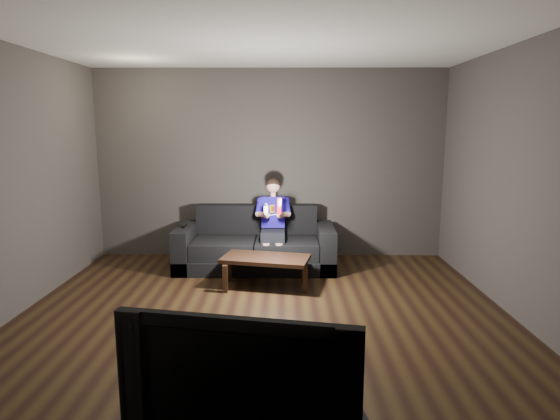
{
  "coord_description": "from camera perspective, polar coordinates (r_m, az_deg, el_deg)",
  "views": [
    {
      "loc": [
        0.2,
        -4.25,
        1.87
      ],
      "look_at": [
        0.15,
        1.55,
        0.85
      ],
      "focal_mm": 30.0,
      "sensor_mm": 36.0,
      "label": 1
    }
  ],
  "objects": [
    {
      "name": "nunchuk_white",
      "position": [
        5.74,
        -1.73,
        0.09
      ],
      "size": [
        0.07,
        0.1,
        0.16
      ],
      "color": "silver",
      "rests_on": "child"
    },
    {
      "name": "wii_remote_red",
      "position": [
        5.73,
        -0.08,
        0.46
      ],
      "size": [
        0.06,
        0.08,
        0.2
      ],
      "color": "red",
      "rests_on": "child"
    },
    {
      "name": "wii_remote_black",
      "position": [
        6.34,
        -11.62,
        -1.91
      ],
      "size": [
        0.04,
        0.17,
        0.03
      ],
      "color": "black",
      "rests_on": "sofa"
    },
    {
      "name": "ceiling",
      "position": [
        4.34,
        -2.32,
        20.97
      ],
      "size": [
        5.0,
        5.0,
        0.02
      ],
      "primitive_type": "cube",
      "color": "silver",
      "rests_on": "back_wall"
    },
    {
      "name": "floor",
      "position": [
        4.65,
        -2.08,
        -13.75
      ],
      "size": [
        5.0,
        5.0,
        0.0
      ],
      "primitive_type": "plane",
      "color": "black",
      "rests_on": "ground"
    },
    {
      "name": "right_wall",
      "position": [
        4.86,
        28.74,
        2.59
      ],
      "size": [
        0.04,
        5.0,
        2.7
      ],
      "primitive_type": "cube",
      "color": "#403C37",
      "rests_on": "ground"
    },
    {
      "name": "sofa",
      "position": [
        6.36,
        -2.99,
        -4.67
      ],
      "size": [
        2.1,
        0.91,
        0.81
      ],
      "color": "black",
      "rests_on": "floor"
    },
    {
      "name": "front_wall",
      "position": [
        1.84,
        -5.84,
        -6.57
      ],
      "size": [
        5.0,
        0.04,
        2.7
      ],
      "primitive_type": "cube",
      "color": "#403C37",
      "rests_on": "ground"
    },
    {
      "name": "coffee_table",
      "position": [
        5.57,
        -1.76,
        -6.21
      ],
      "size": [
        1.09,
        0.7,
        0.37
      ],
      "color": "black",
      "rests_on": "floor"
    },
    {
      "name": "back_wall",
      "position": [
        6.78,
        -1.2,
        5.57
      ],
      "size": [
        5.0,
        0.04,
        2.7
      ],
      "primitive_type": "cube",
      "color": "#403C37",
      "rests_on": "ground"
    },
    {
      "name": "child",
      "position": [
        6.2,
        -0.85,
        -0.84
      ],
      "size": [
        0.46,
        0.57,
        1.14
      ],
      "color": "black",
      "rests_on": "sofa"
    },
    {
      "name": "wii_console",
      "position": [
        2.4,
        8.31,
        -23.49
      ],
      "size": [
        0.08,
        0.17,
        0.21
      ],
      "primitive_type": "cube",
      "rotation": [
        0.0,
        0.0,
        -0.21
      ],
      "color": "silver",
      "rests_on": "media_console"
    },
    {
      "name": "tv",
      "position": [
        2.28,
        -4.54,
        -19.22
      ],
      "size": [
        1.1,
        0.34,
        0.63
      ],
      "primitive_type": "imported",
      "rotation": [
        0.0,
        0.0,
        -0.19
      ],
      "color": "black",
      "rests_on": "media_console"
    }
  ]
}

